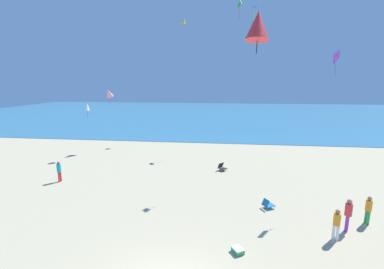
{
  "coord_description": "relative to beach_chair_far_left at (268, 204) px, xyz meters",
  "views": [
    {
      "loc": [
        1.77,
        -7.12,
        7.22
      ],
      "look_at": [
        0.0,
        7.79,
        4.18
      ],
      "focal_mm": 24.29,
      "sensor_mm": 36.0,
      "label": 1
    }
  ],
  "objects": [
    {
      "name": "ground_plane",
      "position": [
        -4.5,
        2.74,
        -0.27
      ],
      "size": [
        120.0,
        120.0,
        0.0
      ],
      "primitive_type": "plane",
      "color": "#C6B58C"
    },
    {
      "name": "ocean_water",
      "position": [
        -4.5,
        46.02,
        -0.24
      ],
      "size": [
        120.0,
        60.0,
        0.05
      ],
      "primitive_type": "cube",
      "color": "teal",
      "rests_on": "ground_plane"
    },
    {
      "name": "beach_chair_far_left",
      "position": [
        0.0,
        0.0,
        0.0
      ],
      "size": [
        0.82,
        0.75,
        0.57
      ],
      "rotation": [
        0.0,
        0.0,
        0.5
      ],
      "color": "#2370B2",
      "rests_on": "ground_plane"
    },
    {
      "name": "beach_chair_far_right",
      "position": [
        -2.69,
        6.36,
        0.03
      ],
      "size": [
        0.84,
        0.84,
        0.64
      ],
      "rotation": [
        0.0,
        0.0,
        5.56
      ],
      "color": "black",
      "rests_on": "ground_plane"
    },
    {
      "name": "cooler_box",
      "position": [
        -1.95,
        -4.27,
        -0.15
      ],
      "size": [
        0.6,
        0.64,
        0.23
      ],
      "rotation": [
        0.0,
        0.0,
        2.11
      ],
      "color": "#339956",
      "rests_on": "ground_plane"
    },
    {
      "name": "person_1",
      "position": [
        3.47,
        -1.94,
        0.7
      ],
      "size": [
        0.46,
        0.46,
        1.68
      ],
      "rotation": [
        0.0,
        0.0,
        2.58
      ],
      "color": "purple",
      "rests_on": "ground_plane"
    },
    {
      "name": "person_2",
      "position": [
        4.82,
        -1.11,
        0.61
      ],
      "size": [
        0.36,
        0.36,
        1.52
      ],
      "rotation": [
        0.0,
        0.0,
        3.35
      ],
      "color": "green",
      "rests_on": "ground_plane"
    },
    {
      "name": "person_3",
      "position": [
        2.6,
        -2.79,
        0.62
      ],
      "size": [
        0.34,
        0.34,
        1.53
      ],
      "rotation": [
        0.0,
        0.0,
        4.6
      ],
      "color": "white",
      "rests_on": "ground_plane"
    },
    {
      "name": "person_4",
      "position": [
        -14.56,
        2.46,
        0.62
      ],
      "size": [
        0.33,
        0.33,
        1.53
      ],
      "rotation": [
        0.0,
        0.0,
        6.18
      ],
      "color": "red",
      "rests_on": "ground_plane"
    },
    {
      "name": "kite_yellow",
      "position": [
        -7.85,
        20.01,
        14.49
      ],
      "size": [
        0.71,
        0.64,
        1.28
      ],
      "rotation": [
        0.0,
        0.0,
        4.5
      ],
      "color": "yellow"
    },
    {
      "name": "kite_green",
      "position": [
        -1.21,
        15.92,
        15.04
      ],
      "size": [
        0.46,
        0.73,
        1.86
      ],
      "rotation": [
        0.0,
        0.0,
        2.29
      ],
      "color": "green"
    },
    {
      "name": "kite_purple",
      "position": [
        3.73,
        2.11,
        8.38
      ],
      "size": [
        0.61,
        0.66,
        1.46
      ],
      "rotation": [
        0.0,
        0.0,
        1.15
      ],
      "color": "purple"
    },
    {
      "name": "kite_white",
      "position": [
        -15.63,
        9.06,
        4.67
      ],
      "size": [
        0.67,
        0.56,
        1.4
      ],
      "rotation": [
        0.0,
        0.0,
        1.58
      ],
      "color": "white"
    },
    {
      "name": "kite_blue",
      "position": [
        -0.63,
        5.89,
        12.24
      ],
      "size": [
        0.41,
        0.49,
        1.04
      ],
      "rotation": [
        0.0,
        0.0,
        4.92
      ],
      "color": "blue"
    },
    {
      "name": "kite_pink",
      "position": [
        -14.69,
        12.03,
        5.84
      ],
      "size": [
        0.76,
        1.13,
        1.74
      ],
      "rotation": [
        0.0,
        0.0,
        3.16
      ],
      "color": "pink"
    },
    {
      "name": "kite_red",
      "position": [
        -1.59,
        -4.62,
        8.89
      ],
      "size": [
        1.11,
        1.19,
        1.49
      ],
      "rotation": [
        0.0,
        0.0,
        2.79
      ],
      "color": "red"
    }
  ]
}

